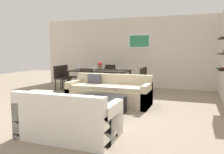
{
  "coord_description": "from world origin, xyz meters",
  "views": [
    {
      "loc": [
        2.24,
        -5.36,
        1.41
      ],
      "look_at": [
        0.24,
        0.2,
        0.75
      ],
      "focal_mm": 37.22,
      "sensor_mm": 36.0,
      "label": 1
    }
  ],
  "objects_px": {
    "wine_glass_foot": "(94,68)",
    "centerpiece_vase": "(100,65)",
    "loveseat_white": "(68,120)",
    "dining_chair_left_far": "(67,75)",
    "dining_chair_head": "(109,75)",
    "wine_glass_head": "(104,66)",
    "wine_glass_left_near": "(79,66)",
    "dining_chair_foot": "(88,80)",
    "dining_chair_left_near": "(60,76)",
    "sofa_beige": "(109,93)",
    "decorative_bowl": "(97,97)",
    "dining_table": "(100,72)",
    "dining_chair_right_near": "(138,80)",
    "wine_glass_right_far": "(121,67)",
    "wine_glass_right_near": "(119,68)",
    "coffee_table": "(96,107)",
    "wine_glass_left_far": "(82,66)",
    "dining_chair_right_far": "(142,78)"
  },
  "relations": [
    {
      "from": "decorative_bowl",
      "to": "dining_chair_head",
      "type": "relative_size",
      "value": 0.4
    },
    {
      "from": "loveseat_white",
      "to": "wine_glass_right_far",
      "type": "relative_size",
      "value": 9.85
    },
    {
      "from": "decorative_bowl",
      "to": "wine_glass_left_far",
      "type": "height_order",
      "value": "wine_glass_left_far"
    },
    {
      "from": "dining_table",
      "to": "wine_glass_left_far",
      "type": "relative_size",
      "value": 12.22
    },
    {
      "from": "dining_chair_right_far",
      "to": "wine_glass_foot",
      "type": "height_order",
      "value": "wine_glass_foot"
    },
    {
      "from": "wine_glass_head",
      "to": "dining_chair_right_near",
      "type": "bearing_deg",
      "value": -25.54
    },
    {
      "from": "wine_glass_foot",
      "to": "wine_glass_left_near",
      "type": "height_order",
      "value": "wine_glass_left_near"
    },
    {
      "from": "dining_table",
      "to": "sofa_beige",
      "type": "bearing_deg",
      "value": -59.66
    },
    {
      "from": "dining_chair_left_far",
      "to": "dining_chair_foot",
      "type": "height_order",
      "value": "same"
    },
    {
      "from": "loveseat_white",
      "to": "dining_chair_left_far",
      "type": "relative_size",
      "value": 1.79
    },
    {
      "from": "dining_chair_left_near",
      "to": "dining_chair_right_near",
      "type": "bearing_deg",
      "value": 0.0
    },
    {
      "from": "dining_chair_foot",
      "to": "wine_glass_right_far",
      "type": "xyz_separation_m",
      "value": [
        0.75,
        1.05,
        0.36
      ]
    },
    {
      "from": "dining_chair_right_far",
      "to": "centerpiece_vase",
      "type": "distance_m",
      "value": 1.52
    },
    {
      "from": "dining_table",
      "to": "dining_chair_right_near",
      "type": "height_order",
      "value": "dining_chair_right_near"
    },
    {
      "from": "dining_chair_head",
      "to": "wine_glass_head",
      "type": "bearing_deg",
      "value": -90.0
    },
    {
      "from": "sofa_beige",
      "to": "dining_table",
      "type": "xyz_separation_m",
      "value": [
        -1.02,
        1.75,
        0.4
      ]
    },
    {
      "from": "dining_chair_right_far",
      "to": "wine_glass_left_near",
      "type": "bearing_deg",
      "value": -170.65
    },
    {
      "from": "coffee_table",
      "to": "decorative_bowl",
      "type": "relative_size",
      "value": 3.12
    },
    {
      "from": "coffee_table",
      "to": "dining_chair_head",
      "type": "bearing_deg",
      "value": 106.53
    },
    {
      "from": "sofa_beige",
      "to": "dining_table",
      "type": "height_order",
      "value": "sofa_beige"
    },
    {
      "from": "wine_glass_right_far",
      "to": "centerpiece_vase",
      "type": "height_order",
      "value": "centerpiece_vase"
    },
    {
      "from": "sofa_beige",
      "to": "wine_glass_foot",
      "type": "distance_m",
      "value": 1.74
    },
    {
      "from": "wine_glass_left_near",
      "to": "wine_glass_left_far",
      "type": "height_order",
      "value": "wine_glass_left_near"
    },
    {
      "from": "dining_chair_right_far",
      "to": "dining_chair_head",
      "type": "bearing_deg",
      "value": 154.41
    },
    {
      "from": "decorative_bowl",
      "to": "wine_glass_right_near",
      "type": "distance_m",
      "value": 2.83
    },
    {
      "from": "wine_glass_head",
      "to": "decorative_bowl",
      "type": "bearing_deg",
      "value": -70.92
    },
    {
      "from": "sofa_beige",
      "to": "dining_chair_left_far",
      "type": "xyz_separation_m",
      "value": [
        -2.47,
        1.98,
        0.21
      ]
    },
    {
      "from": "decorative_bowl",
      "to": "dining_table",
      "type": "bearing_deg",
      "value": 111.83
    },
    {
      "from": "wine_glass_head",
      "to": "wine_glass_left_near",
      "type": "bearing_deg",
      "value": -141.9
    },
    {
      "from": "dining_chair_left_near",
      "to": "sofa_beige",
      "type": "bearing_deg",
      "value": -31.54
    },
    {
      "from": "wine_glass_head",
      "to": "wine_glass_right_far",
      "type": "distance_m",
      "value": 0.82
    },
    {
      "from": "dining_chair_head",
      "to": "loveseat_white",
      "type": "bearing_deg",
      "value": -76.63
    },
    {
      "from": "loveseat_white",
      "to": "wine_glass_head",
      "type": "xyz_separation_m",
      "value": [
        -1.22,
        4.66,
        0.57
      ]
    },
    {
      "from": "wine_glass_right_near",
      "to": "centerpiece_vase",
      "type": "relative_size",
      "value": 0.55
    },
    {
      "from": "decorative_bowl",
      "to": "wine_glass_head",
      "type": "bearing_deg",
      "value": 109.08
    },
    {
      "from": "centerpiece_vase",
      "to": "dining_table",
      "type": "bearing_deg",
      "value": -81.43
    },
    {
      "from": "dining_chair_left_near",
      "to": "wine_glass_foot",
      "type": "height_order",
      "value": "wine_glass_foot"
    },
    {
      "from": "dining_chair_left_far",
      "to": "dining_chair_foot",
      "type": "distance_m",
      "value": 1.85
    },
    {
      "from": "dining_chair_right_far",
      "to": "wine_glass_right_far",
      "type": "height_order",
      "value": "wine_glass_right_far"
    },
    {
      "from": "dining_chair_head",
      "to": "wine_glass_right_near",
      "type": "bearing_deg",
      "value": -54.65
    },
    {
      "from": "dining_chair_left_near",
      "to": "wine_glass_left_near",
      "type": "relative_size",
      "value": 4.94
    },
    {
      "from": "dining_chair_left_far",
      "to": "wine_glass_foot",
      "type": "relative_size",
      "value": 5.89
    },
    {
      "from": "dining_chair_left_far",
      "to": "dining_chair_foot",
      "type": "relative_size",
      "value": 1.0
    },
    {
      "from": "sofa_beige",
      "to": "wine_glass_right_near",
      "type": "relative_size",
      "value": 13.28
    },
    {
      "from": "centerpiece_vase",
      "to": "wine_glass_right_far",
      "type": "bearing_deg",
      "value": 5.27
    },
    {
      "from": "dining_chair_left_far",
      "to": "dining_chair_right_near",
      "type": "relative_size",
      "value": 1.0
    },
    {
      "from": "wine_glass_foot",
      "to": "centerpiece_vase",
      "type": "distance_m",
      "value": 0.52
    },
    {
      "from": "wine_glass_foot",
      "to": "wine_glass_head",
      "type": "height_order",
      "value": "wine_glass_head"
    },
    {
      "from": "loveseat_white",
      "to": "centerpiece_vase",
      "type": "xyz_separation_m",
      "value": [
        -1.23,
        4.26,
        0.62
      ]
    },
    {
      "from": "dining_chair_left_near",
      "to": "dining_chair_right_far",
      "type": "relative_size",
      "value": 1.0
    }
  ]
}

